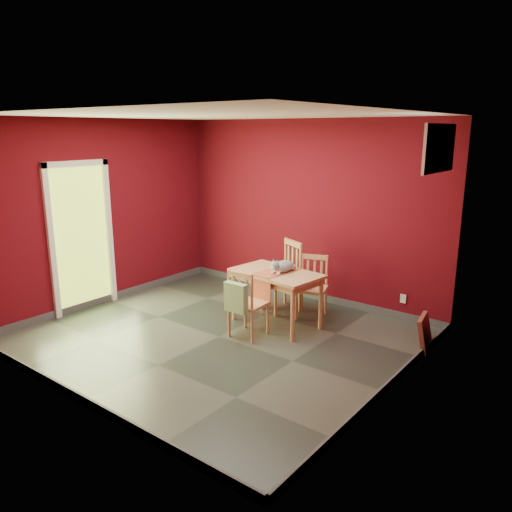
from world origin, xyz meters
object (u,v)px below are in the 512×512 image
Objects in this scene: chair_near at (247,303)px; tote_bag at (236,297)px; dining_table at (276,278)px; chair_far_left at (284,275)px; cat at (283,264)px; chair_far_right at (312,286)px; picture_frame at (425,333)px.

chair_near is 2.03× the size of tote_bag.
tote_bag is (-0.04, -0.78, -0.06)m from dining_table.
chair_near reaches higher than dining_table.
cat is (0.33, -0.49, 0.32)m from chair_far_left.
dining_table is 0.60m from chair_near.
chair_near reaches higher than tote_bag.
dining_table is 1.44× the size of chair_far_right.
cat is (0.13, 0.61, 0.39)m from chair_near.
chair_near is 2.16m from picture_frame.
picture_frame is (1.79, 0.35, -0.62)m from cat.
cat reaches higher than tote_bag.
picture_frame is (1.92, 0.96, -0.23)m from chair_near.
chair_far_left is 0.68m from cat.
tote_bag is at bearing -87.77° from chair_near.
chair_far_left is 1.12m from chair_near.
dining_table is at bearing -150.25° from cat.
tote_bag is 2.27m from picture_frame.
chair_far_right is at bearing 68.09° from dining_table.
chair_far_left is at bearing 176.12° from picture_frame.
chair_near is at bearing -95.32° from dining_table.
chair_far_right is at bearing 78.70° from tote_bag.
chair_far_left is at bearing -178.98° from chair_far_right.
tote_bag is (-0.26, -1.32, 0.14)m from chair_far_right.
chair_far_left is 0.48m from chair_far_right.
chair_near is 0.25m from tote_bag.
chair_near is 2.08× the size of cat.
dining_table is at bearing 84.68° from chair_near.
chair_far_right is at bearing 76.20° from chair_near.
chair_near is 0.73m from cat.
chair_far_right is 2.04× the size of cat.
tote_bag is at bearing -99.86° from cat.
chair_far_left is (-0.26, 0.54, -0.12)m from dining_table.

